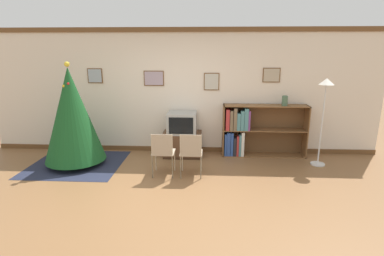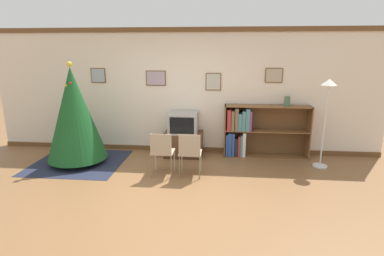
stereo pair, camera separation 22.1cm
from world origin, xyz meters
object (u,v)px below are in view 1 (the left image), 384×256
christmas_tree (72,115)px  folding_chair_left (163,152)px  tv_console (182,144)px  television (182,123)px  vase (285,101)px  bookshelf (249,130)px  standing_lamp (325,99)px  folding_chair_right (191,152)px

christmas_tree → folding_chair_left: christmas_tree is taller
tv_console → television: size_ratio=1.35×
folding_chair_left → vase: (2.39, 1.21, 0.75)m
folding_chair_left → bookshelf: (1.68, 1.23, 0.09)m
christmas_tree → bookshelf: christmas_tree is taller
standing_lamp → vase: bearing=143.1°
folding_chair_left → standing_lamp: standing_lamp is taller
television → bookshelf: size_ratio=0.34×
tv_console → television: (0.00, -0.00, 0.48)m
tv_console → vase: bearing=2.1°
bookshelf → vase: bearing=-2.1°
television → folding_chair_right: size_ratio=0.74×
tv_console → folding_chair_right: 1.17m
christmas_tree → folding_chair_right: 2.45m
christmas_tree → tv_console: bearing=16.9°
standing_lamp → television: bearing=172.0°
christmas_tree → folding_chair_left: bearing=-15.0°
christmas_tree → folding_chair_left: (1.83, -0.49, -0.54)m
bookshelf → christmas_tree: bearing=-168.1°
television → bookshelf: 1.44m
television → folding_chair_left: television is taller
bookshelf → vase: 0.97m
folding_chair_left → vase: size_ratio=3.91×
christmas_tree → television: bearing=16.9°
vase → folding_chair_left: bearing=-153.3°
bookshelf → standing_lamp: size_ratio=1.03×
tv_console → folding_chair_left: size_ratio=1.00×
folding_chair_left → standing_lamp: size_ratio=0.48×
vase → standing_lamp: standing_lamp is taller
christmas_tree → standing_lamp: (4.85, 0.24, 0.31)m
tv_console → standing_lamp: 2.99m
folding_chair_left → vase: bearing=26.7°
tv_console → folding_chair_left: 1.17m
tv_console → vase: size_ratio=3.92×
tv_console → folding_chair_left: (-0.25, -1.13, 0.21)m
christmas_tree → standing_lamp: bearing=2.8°
folding_chair_left → folding_chair_right: size_ratio=1.00×
folding_chair_right → vase: size_ratio=3.91×
christmas_tree → folding_chair_right: christmas_tree is taller
tv_console → folding_chair_right: bearing=-77.3°
television → vase: vase is taller
christmas_tree → bookshelf: (3.51, 0.74, -0.45)m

